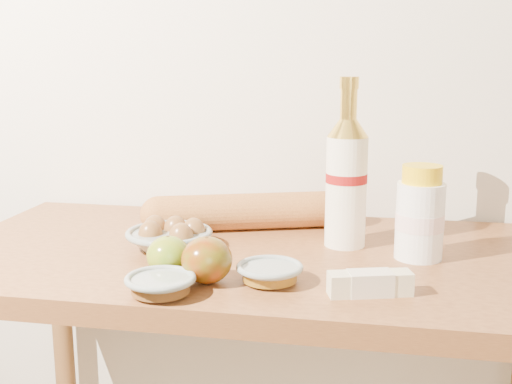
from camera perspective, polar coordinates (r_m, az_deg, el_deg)
back_wall at (r=1.48m, az=2.67°, el=13.60°), size 3.50×0.02×2.60m
table at (r=1.25m, az=0.26°, el=-10.65°), size 1.20×0.60×0.90m
bourbon_bottle at (r=1.23m, az=8.04°, el=1.16°), size 0.10×0.10×0.32m
cream_bottle at (r=1.19m, az=14.37°, el=-2.05°), size 0.09×0.09×0.17m
egg_bowl at (r=1.23m, az=-7.66°, el=-3.95°), size 0.18×0.18×0.06m
baguette at (r=1.35m, az=-0.52°, el=-1.74°), size 0.46×0.22×0.08m
apple_yellowgreen at (r=1.08m, az=-7.80°, el=-5.63°), size 0.09×0.09×0.07m
apple_redgreen_front at (r=1.04m, az=-4.39°, el=-6.05°), size 0.08×0.08×0.08m
sugar_bowl at (r=1.00m, az=-8.49°, el=-8.14°), size 0.13×0.13×0.03m
syrup_bowl at (r=1.04m, az=1.22°, el=-7.19°), size 0.13×0.13×0.03m
butter_stick at (r=1.01m, az=10.10°, el=-8.02°), size 0.13×0.07×0.04m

